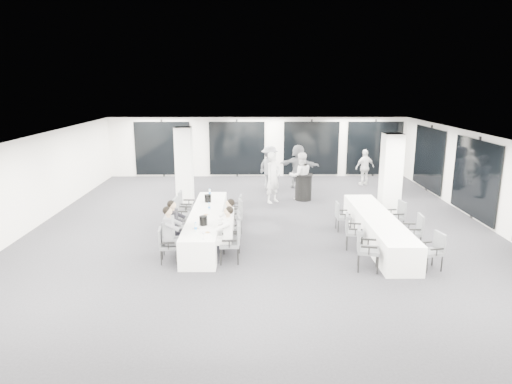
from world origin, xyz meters
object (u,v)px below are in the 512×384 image
chair_main_right_fourth (236,214)px  chair_side_left_near (365,246)px  chair_main_right_far (237,207)px  cocktail_table (303,187)px  chair_main_right_near (233,240)px  standing_guest_b (301,173)px  standing_guest_e (389,165)px  standing_guest_g (186,168)px  ice_bucket_far (208,198)px  chair_side_right_near (434,248)px  banquet_table_side (377,229)px  banquet_table_main (206,225)px  chair_main_left_fourth (181,212)px  standing_guest_h (392,174)px  standing_guest_d (365,165)px  chair_side_left_mid (352,229)px  standing_guest_f (298,164)px  ice_bucket_near (203,221)px  chair_main_left_second (170,235)px  chair_side_right_far (397,214)px  chair_main_left_far (185,204)px  chair_main_left_near (166,243)px  chair_side_left_far (341,215)px  chair_main_left_mid (175,225)px  chair_side_right_mid (415,229)px  chair_main_right_mid (235,225)px  standing_guest_c (270,165)px  chair_main_right_second (234,231)px  standing_guest_a (273,174)px

chair_main_right_fourth → chair_side_left_near: bearing=-142.5°
chair_main_right_far → cocktail_table: bearing=-38.7°
chair_main_right_near → standing_guest_b: 6.70m
cocktail_table → standing_guest_e: bearing=25.5°
standing_guest_e → standing_guest_g: bearing=63.6°
ice_bucket_far → standing_guest_e: bearing=34.9°
cocktail_table → chair_side_right_near: 7.08m
standing_guest_e → ice_bucket_far: 8.65m
banquet_table_side → chair_side_left_near: bearing=-113.2°
banquet_table_main → chair_main_left_fourth: 1.10m
chair_side_right_near → chair_side_left_near: bearing=79.8°
chair_main_right_fourth → chair_main_right_far: bearing=-9.9°
standing_guest_h → cocktail_table: bearing=54.5°
chair_side_right_near → standing_guest_d: size_ratio=0.52×
chair_side_right_near → chair_side_left_mid: bearing=38.2°
chair_main_right_near → standing_guest_f: 8.56m
chair_main_right_far → standing_guest_d: size_ratio=0.50×
standing_guest_f → ice_bucket_near: (-3.22, -7.53, -0.18)m
chair_main_left_second → chair_side_right_far: 6.71m
chair_main_left_far → chair_side_right_near: (6.49, -3.91, -0.05)m
chair_main_left_near → ice_bucket_near: ice_bucket_near is taller
chair_main_left_far → ice_bucket_near: (0.88, -2.75, 0.30)m
cocktail_table → chair_side_left_far: (0.73, -3.71, -0.00)m
standing_guest_d → chair_main_left_mid: bearing=25.3°
chair_side_right_near → standing_guest_g: size_ratio=0.44×
chair_main_left_near → chair_side_right_mid: bearing=90.7°
standing_guest_d → chair_side_right_far: bearing=64.2°
chair_main_right_mid → standing_guest_b: size_ratio=0.43×
cocktail_table → chair_side_right_near: (2.38, -6.67, 0.02)m
chair_main_right_far → standing_guest_c: standing_guest_c is taller
chair_main_right_fourth → chair_side_left_near: 4.26m
cocktail_table → standing_guest_b: bearing=138.4°
chair_main_right_second → chair_side_left_mid: chair_main_right_second is taller
standing_guest_a → standing_guest_c: (-0.05, 2.25, -0.04)m
chair_main_left_mid → ice_bucket_far: ice_bucket_far is taller
chair_main_left_mid → chair_side_left_far: size_ratio=0.98×
banquet_table_side → standing_guest_f: 6.96m
chair_side_left_mid → chair_main_left_fourth: bearing=-98.3°
chair_side_left_near → standing_guest_f: 8.75m
banquet_table_main → chair_main_left_second: 1.50m
chair_side_right_mid → chair_side_right_far: chair_side_right_mid is taller
chair_main_left_second → chair_main_right_near: bearing=82.4°
chair_main_right_far → chair_side_left_near: bearing=-138.6°
chair_side_right_near → ice_bucket_far: ice_bucket_far is taller
chair_side_right_near → standing_guest_c: 9.30m
standing_guest_e → standing_guest_c: bearing=57.6°
chair_main_right_fourth → standing_guest_a: bearing=-30.3°
chair_main_left_second → chair_main_right_fourth: size_ratio=0.89×
chair_main_left_mid → chair_main_right_mid: size_ratio=0.97×
chair_main_right_fourth → chair_main_left_mid: bearing=107.5°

